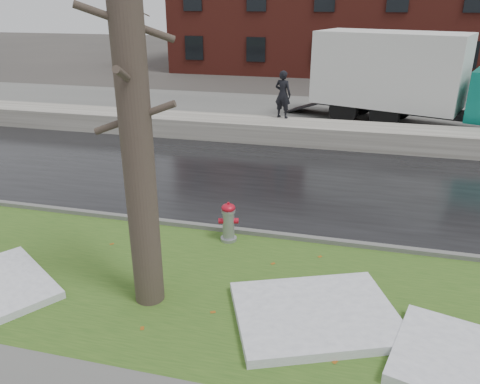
% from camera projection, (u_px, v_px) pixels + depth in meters
% --- Properties ---
extents(ground, '(120.00, 120.00, 0.00)m').
position_uv_depth(ground, '(224.00, 255.00, 9.72)').
color(ground, '#47423D').
rests_on(ground, ground).
extents(verge, '(60.00, 4.50, 0.04)m').
position_uv_depth(verge, '(205.00, 288.00, 8.59)').
color(verge, '#2E511B').
rests_on(verge, ground).
extents(road, '(60.00, 7.00, 0.03)m').
position_uv_depth(road, '(266.00, 180.00, 13.75)').
color(road, black).
rests_on(road, ground).
extents(parking_lot, '(60.00, 9.00, 0.03)m').
position_uv_depth(parking_lot, '(302.00, 115.00, 21.37)').
color(parking_lot, slate).
rests_on(parking_lot, ground).
extents(curb, '(60.00, 0.15, 0.14)m').
position_uv_depth(curb, '(236.00, 231.00, 10.59)').
color(curb, slate).
rests_on(curb, ground).
extents(snowbank, '(60.00, 1.60, 0.75)m').
position_uv_depth(snowbank, '(288.00, 132.00, 17.37)').
color(snowbank, beige).
rests_on(snowbank, ground).
extents(bg_tree_left, '(1.40, 1.62, 6.50)m').
position_uv_depth(bg_tree_left, '(141.00, 25.00, 30.88)').
color(bg_tree_left, brown).
rests_on(bg_tree_left, ground).
extents(bg_tree_center, '(1.40, 1.62, 6.50)m').
position_uv_depth(bg_tree_center, '(243.00, 24.00, 33.11)').
color(bg_tree_center, brown).
rests_on(bg_tree_center, ground).
extents(fire_hydrant, '(0.45, 0.41, 0.90)m').
position_uv_depth(fire_hydrant, '(228.00, 220.00, 10.08)').
color(fire_hydrant, '#929499').
rests_on(fire_hydrant, verge).
extents(tree, '(1.31, 1.54, 6.30)m').
position_uv_depth(tree, '(135.00, 122.00, 7.06)').
color(tree, brown).
rests_on(tree, verge).
extents(box_truck, '(11.21, 5.48, 3.75)m').
position_uv_depth(box_truck, '(418.00, 79.00, 18.76)').
color(box_truck, black).
rests_on(box_truck, ground).
extents(worker, '(0.74, 0.60, 1.77)m').
position_uv_depth(worker, '(283.00, 94.00, 17.51)').
color(worker, black).
rests_on(worker, snowbank).
extents(snow_patch_near, '(3.16, 2.83, 0.16)m').
position_uv_depth(snow_patch_near, '(316.00, 314.00, 7.71)').
color(snow_patch_near, white).
rests_on(snow_patch_near, verge).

